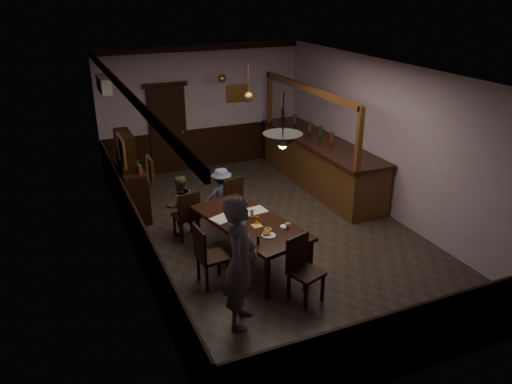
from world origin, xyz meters
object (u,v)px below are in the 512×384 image
dining_table (250,224)px  person_standing (240,262)px  coffee_cup (288,225)px  soda_can (257,220)px  person_seated_right (222,195)px  pendant_brass_far (222,79)px  chair_near (302,266)px  chair_far_right (230,200)px  chair_far_left (188,214)px  bar_counter (319,161)px  pendant_brass_mid (248,97)px  person_seated_left (180,206)px  pendant_iron (283,141)px  chair_side (207,254)px  sideboard (131,183)px

dining_table → person_standing: 1.65m
coffee_cup → soda_can: size_ratio=0.67×
person_seated_right → pendant_brass_far: size_ratio=1.36×
chair_near → person_seated_right: person_seated_right is taller
chair_far_right → chair_near: chair_far_right is taller
chair_near → person_standing: size_ratio=0.53×
chair_far_left → person_seated_right: size_ratio=0.86×
bar_counter → pendant_brass_mid: bearing=-168.8°
person_seated_left → soda_can: bearing=112.6°
chair_near → dining_table: bearing=84.6°
chair_far_left → person_seated_right: bearing=-158.3°
person_seated_left → coffee_cup: bearing=116.9°
person_seated_right → pendant_brass_far: bearing=-108.4°
chair_far_left → person_standing: bearing=81.4°
dining_table → chair_far_left: bearing=122.6°
person_seated_left → chair_near: bearing=105.3°
chair_far_left → pendant_iron: pendant_iron is taller
chair_near → pendant_iron: 1.83m
pendant_brass_far → dining_table: bearing=-104.4°
bar_counter → pendant_brass_mid: 2.58m
chair_far_left → chair_far_right: 0.91m
dining_table → chair_side: size_ratio=2.39×
dining_table → chair_side: 0.96m
pendant_brass_mid → pendant_brass_far: 2.06m
chair_far_right → coffee_cup: chair_far_right is taller
chair_far_left → coffee_cup: (1.18, -1.62, 0.28)m
chair_far_right → chair_side: chair_far_right is taller
chair_far_right → chair_near: 2.63m
person_seated_left → pendant_iron: (0.96, -2.19, 1.72)m
soda_can → dining_table: bearing=117.2°
pendant_brass_mid → person_seated_left: bearing=-157.3°
coffee_cup → sideboard: (-1.90, 3.12, -0.11)m
dining_table → chair_far_right: bearing=83.1°
chair_near → pendant_brass_far: size_ratio=1.23×
chair_far_left → pendant_brass_mid: pendant_brass_mid is taller
chair_near → chair_side: chair_near is taller
chair_side → person_standing: person_standing is taller
dining_table → person_seated_left: 1.62m
person_seated_right → dining_table: bearing=89.3°
person_standing → person_seated_left: 2.89m
chair_side → person_seated_left: person_seated_left is taller
soda_can → person_seated_left: bearing=118.9°
chair_far_left → dining_table: bearing=114.4°
chair_near → coffee_cup: 0.86m
pendant_iron → pendant_brass_mid: same height
chair_side → bar_counter: bar_counter is taller
chair_far_left → pendant_iron: size_ratio=1.18×
person_seated_left → pendant_iron: pendant_iron is taller
chair_near → bar_counter: (2.47, 3.76, 0.04)m
coffee_cup → person_seated_right: bearing=86.8°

